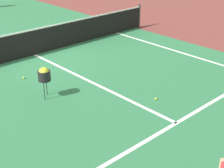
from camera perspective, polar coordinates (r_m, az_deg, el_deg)
ground_plane at (r=12.59m, az=-12.97°, el=4.85°), size 60.00×60.00×0.00m
court_surface_inbounds at (r=12.59m, az=-12.98°, el=4.85°), size 10.62×24.40×0.00m
line_service_near at (r=8.18m, az=10.88°, el=-6.53°), size 8.22×0.10×0.01m
line_center_service at (r=10.12m, az=-3.64°, el=0.39°), size 0.10×6.40×0.01m
net at (r=12.43m, az=-13.19°, el=6.98°), size 11.19×0.09×1.07m
ball_hopper at (r=9.10m, az=-11.45°, el=1.59°), size 0.34×0.34×0.87m
tennis_ball_mid_court at (r=9.12m, az=7.46°, el=-2.52°), size 0.07×0.07×0.07m
tennis_ball_near_net at (r=10.65m, az=-14.80°, el=1.03°), size 0.07×0.07×0.07m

